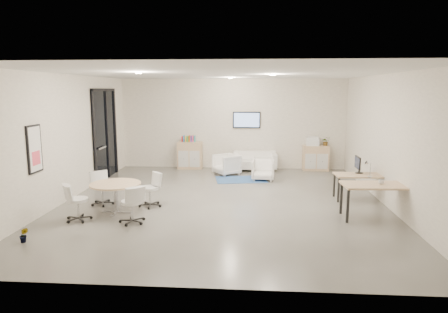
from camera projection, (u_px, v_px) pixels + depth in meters
room_shell at (223, 139)px, 9.88m from camera, size 9.60×10.60×4.80m
glass_door at (105, 132)px, 12.64m from camera, size 0.09×1.90×2.85m
artwork at (35, 149)px, 8.60m from camera, size 0.05×0.54×1.04m
wall_tv at (247, 120)px, 14.21m from camera, size 0.98×0.06×0.58m
ceiling_spots at (218, 76)px, 10.45m from camera, size 3.14×4.14×0.03m
sideboard_left at (190, 155)px, 14.35m from camera, size 0.86×0.45×0.97m
sideboard_right at (316, 158)px, 14.05m from camera, size 0.88×0.43×0.88m
books at (188, 139)px, 14.26m from camera, size 0.50×0.14×0.22m
printer at (313, 141)px, 13.97m from camera, size 0.50×0.44×0.32m
loveseat at (255, 162)px, 14.09m from camera, size 1.54×0.84×0.56m
blue_rug at (241, 179)px, 12.63m from camera, size 1.71×1.28×0.01m
armchair_left at (226, 164)px, 13.34m from camera, size 0.99×0.99×0.75m
armchair_right at (263, 169)px, 12.55m from camera, size 0.73×0.69×0.70m
desk_rear at (360, 177)px, 10.23m from camera, size 1.31×0.71×0.67m
desk_front at (377, 188)px, 8.69m from camera, size 1.53×0.83×0.78m
monitor at (358, 164)px, 10.33m from camera, size 0.20×0.50×0.44m
round_table at (115, 187)px, 9.12m from camera, size 1.15×1.15×0.70m
meeting_chairs at (116, 196)px, 9.16m from camera, size 2.11×2.11×0.82m
plant_cabinet at (326, 142)px, 13.92m from camera, size 0.31×0.33×0.24m
plant_floor at (24, 239)px, 7.42m from camera, size 0.24×0.32×0.13m
cup at (381, 181)px, 8.69m from camera, size 0.13×0.11×0.12m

